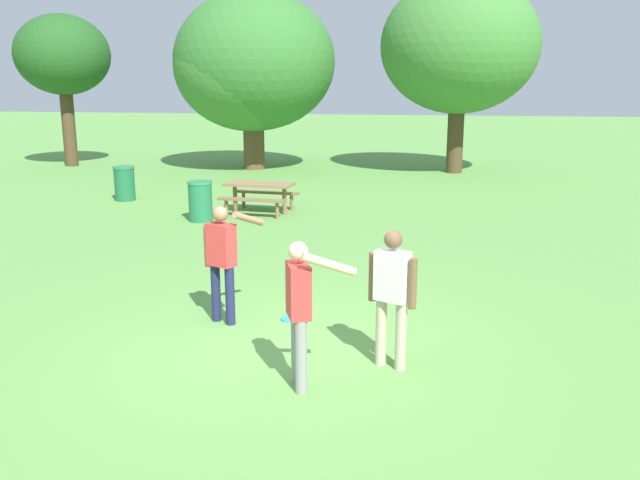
{
  "coord_description": "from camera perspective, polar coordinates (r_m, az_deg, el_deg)",
  "views": [
    {
      "loc": [
        1.75,
        -7.63,
        3.26
      ],
      "look_at": [
        0.12,
        1.72,
        1.0
      ],
      "focal_mm": 37.46,
      "sensor_mm": 36.0,
      "label": 1
    }
  ],
  "objects": [
    {
      "name": "person_thrower",
      "position": [
        9.16,
        -8.35,
        -1.29
      ],
      "size": [
        0.79,
        0.6,
        1.64
      ],
      "color": "#1E234C",
      "rests_on": "ground"
    },
    {
      "name": "tree_tall_left",
      "position": [
        28.16,
        -21.12,
        14.44
      ],
      "size": [
        3.55,
        3.55,
        5.76
      ],
      "color": "#4C3823",
      "rests_on": "ground"
    },
    {
      "name": "picnic_table_near",
      "position": [
        16.92,
        -5.2,
        4.18
      ],
      "size": [
        1.82,
        1.57,
        0.77
      ],
      "color": "olive",
      "rests_on": "ground"
    },
    {
      "name": "person_catcher",
      "position": [
        7.67,
        6.17,
        -4.27
      ],
      "size": [
        0.56,
        0.36,
        1.64
      ],
      "color": "#B7AD93",
      "rests_on": "ground"
    },
    {
      "name": "trash_can_further_along",
      "position": [
        19.49,
        -16.36,
        4.67
      ],
      "size": [
        0.59,
        0.59,
        0.96
      ],
      "color": "#1E663D",
      "rests_on": "ground"
    },
    {
      "name": "tree_slender_mid",
      "position": [
        24.89,
        11.83,
        15.89
      ],
      "size": [
        5.56,
        5.56,
        6.84
      ],
      "color": "#4C3823",
      "rests_on": "ground"
    },
    {
      "name": "tree_broad_center",
      "position": [
        25.46,
        -6.06,
        14.49
      ],
      "size": [
        5.53,
        5.53,
        6.14
      ],
      "color": "brown",
      "rests_on": "ground"
    },
    {
      "name": "frisbee",
      "position": [
        9.44,
        -2.56,
        -6.74
      ],
      "size": [
        0.27,
        0.27,
        0.03
      ],
      "primitive_type": "cylinder",
      "color": "#2D9EDB",
      "rests_on": "ground"
    },
    {
      "name": "tree_far_right",
      "position": [
        25.53,
        -5.6,
        14.91
      ],
      "size": [
        5.93,
        5.93,
        6.49
      ],
      "color": "brown",
      "rests_on": "ground"
    },
    {
      "name": "person_bystander",
      "position": [
        7.12,
        -1.74,
        -5.45
      ],
      "size": [
        0.81,
        0.58,
        1.64
      ],
      "color": "gray",
      "rests_on": "ground"
    },
    {
      "name": "trash_can_beside_table",
      "position": [
        16.15,
        -10.18,
        3.29
      ],
      "size": [
        0.59,
        0.59,
        0.96
      ],
      "color": "#237047",
      "rests_on": "ground"
    },
    {
      "name": "ground_plane",
      "position": [
        8.48,
        -2.86,
        -9.23
      ],
      "size": [
        120.0,
        120.0,
        0.0
      ],
      "primitive_type": "plane",
      "color": "#609947"
    }
  ]
}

